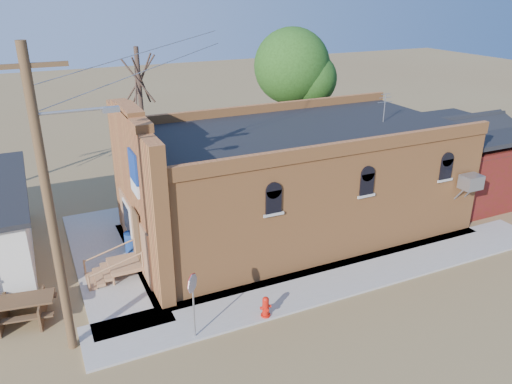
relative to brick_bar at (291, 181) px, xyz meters
name	(u,v)px	position (x,y,z in m)	size (l,w,h in m)	color
ground	(323,301)	(-1.64, -5.49, -2.34)	(120.00, 120.00, 0.00)	olive
sidewalk_south	(344,278)	(-0.14, -4.59, -2.30)	(19.00, 2.20, 0.08)	#9E9991
sidewalk_west	(109,260)	(-7.94, 0.51, -2.30)	(2.60, 10.00, 0.08)	#9E9991
brick_bar	(291,181)	(0.00, 0.00, 0.00)	(16.40, 7.97, 6.30)	#C4763C
red_shed	(458,153)	(9.86, 0.01, -0.07)	(5.40, 6.40, 4.30)	#551F0E
utility_pole	(51,203)	(-9.79, -4.29, 2.43)	(3.12, 0.26, 9.00)	#513A20
tree_bare_near	(139,78)	(-4.64, 7.51, 3.62)	(2.80, 2.80, 7.65)	#4D382C
tree_leafy	(292,66)	(4.36, 8.01, 3.59)	(4.40, 4.40, 8.15)	#4D382C
fire_hydrant	(266,307)	(-3.89, -5.50, -1.90)	(0.43, 0.43, 0.73)	red
stop_sign	(193,289)	(-6.33, -5.49, -0.55)	(0.43, 0.50, 2.23)	#939398
trash_barrel	(132,243)	(-6.94, 0.63, -1.80)	(0.59, 0.59, 0.91)	navy
picnic_table	(22,307)	(-11.14, -2.29, -1.79)	(2.23, 1.82, 0.84)	brown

